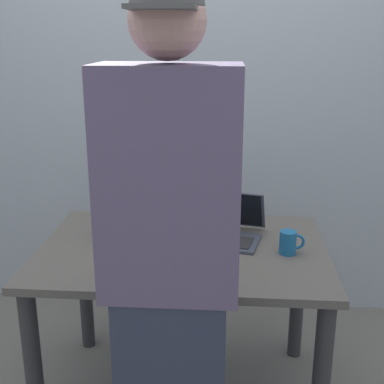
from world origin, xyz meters
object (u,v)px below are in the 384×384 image
(person_figure, at_px, (171,273))
(coffee_mug, at_px, (289,242))
(beer_bottle_amber, at_px, (108,213))
(beer_bottle_green, at_px, (137,211))
(laptop, at_px, (226,227))

(person_figure, relative_size, coffee_mug, 17.11)
(beer_bottle_amber, bearing_deg, person_figure, -61.58)
(person_figure, bearing_deg, beer_bottle_green, 108.92)
(beer_bottle_amber, distance_m, person_figure, 0.77)
(laptop, bearing_deg, person_figure, -102.95)
(beer_bottle_green, distance_m, beer_bottle_amber, 0.13)
(person_figure, xyz_separation_m, coffee_mug, (0.43, 0.56, -0.12))
(beer_bottle_green, relative_size, person_figure, 0.17)
(coffee_mug, bearing_deg, laptop, 148.04)
(beer_bottle_green, bearing_deg, beer_bottle_amber, -172.91)
(person_figure, height_order, coffee_mug, person_figure)
(coffee_mug, bearing_deg, person_figure, -127.54)
(laptop, bearing_deg, coffee_mug, -31.96)
(laptop, bearing_deg, beer_bottle_green, -175.36)
(coffee_mug, bearing_deg, beer_bottle_amber, 171.72)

